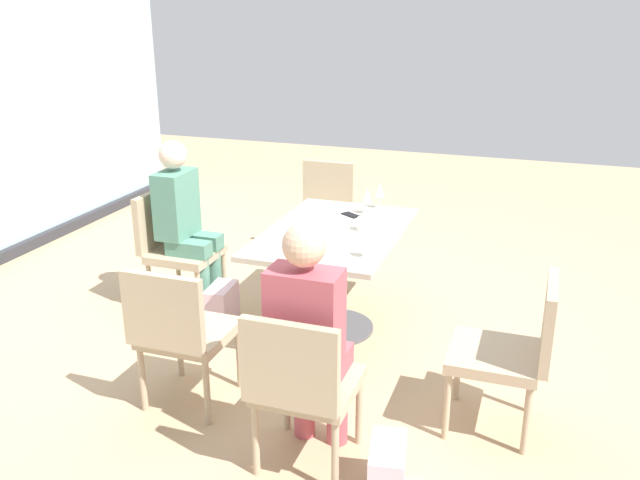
% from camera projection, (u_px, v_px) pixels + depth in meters
% --- Properties ---
extents(ground_plane, '(12.00, 12.00, 0.00)m').
position_uv_depth(ground_plane, '(333.00, 328.00, 4.76)').
color(ground_plane, tan).
extents(dining_table_main, '(1.35, 0.87, 0.73)m').
position_uv_depth(dining_table_main, '(334.00, 255.00, 4.58)').
color(dining_table_main, '#BCB29E').
rests_on(dining_table_main, ground_plane).
extents(chair_side_end, '(0.50, 0.46, 0.87)m').
position_uv_depth(chair_side_end, '(302.00, 382.00, 3.16)').
color(chair_side_end, tan).
rests_on(chair_side_end, ground_plane).
extents(chair_near_window, '(0.46, 0.51, 0.87)m').
position_uv_depth(chair_near_window, '(173.00, 243.00, 4.98)').
color(chair_near_window, tan).
rests_on(chair_near_window, ground_plane).
extents(chair_far_right, '(0.50, 0.46, 0.87)m').
position_uv_depth(chair_far_right, '(323.00, 208.00, 5.82)').
color(chair_far_right, tan).
rests_on(chair_far_right, ground_plane).
extents(chair_front_left, '(0.46, 0.50, 0.87)m').
position_uv_depth(chair_front_left, '(514.00, 346.00, 3.49)').
color(chair_front_left, tan).
rests_on(chair_front_left, ground_plane).
extents(chair_far_left, '(0.50, 0.46, 0.87)m').
position_uv_depth(chair_far_left, '(180.00, 328.00, 3.68)').
color(chair_far_left, tan).
rests_on(chair_far_left, ground_plane).
extents(person_side_end, '(0.39, 0.34, 1.26)m').
position_uv_depth(person_side_end, '(309.00, 333.00, 3.19)').
color(person_side_end, '#B24C56').
rests_on(person_side_end, ground_plane).
extents(person_near_window, '(0.34, 0.39, 1.26)m').
position_uv_depth(person_near_window, '(185.00, 218.00, 4.88)').
color(person_near_window, '#4C7F6B').
rests_on(person_near_window, ground_plane).
extents(wine_glass_0, '(0.07, 0.07, 0.18)m').
position_uv_depth(wine_glass_0, '(367.00, 237.00, 4.00)').
color(wine_glass_0, silver).
rests_on(wine_glass_0, dining_table_main).
extents(wine_glass_1, '(0.07, 0.07, 0.18)m').
position_uv_depth(wine_glass_1, '(380.00, 191.00, 4.96)').
color(wine_glass_1, silver).
rests_on(wine_glass_1, dining_table_main).
extents(wine_glass_2, '(0.07, 0.07, 0.18)m').
position_uv_depth(wine_glass_2, '(310.00, 234.00, 4.03)').
color(wine_glass_2, silver).
rests_on(wine_glass_2, dining_table_main).
extents(wine_glass_3, '(0.07, 0.07, 0.18)m').
position_uv_depth(wine_glass_3, '(367.00, 196.00, 4.83)').
color(wine_glass_3, silver).
rests_on(wine_glass_3, dining_table_main).
extents(coffee_cup, '(0.08, 0.08, 0.09)m').
position_uv_depth(coffee_cup, '(363.00, 224.00, 4.50)').
color(coffee_cup, white).
rests_on(coffee_cup, dining_table_main).
extents(cell_phone_on_table, '(0.14, 0.16, 0.01)m').
position_uv_depth(cell_phone_on_table, '(351.00, 215.00, 4.83)').
color(cell_phone_on_table, black).
rests_on(cell_phone_on_table, dining_table_main).
extents(handbag_0, '(0.32, 0.21, 0.28)m').
position_uv_depth(handbag_0, '(387.00, 472.00, 3.10)').
color(handbag_0, beige).
rests_on(handbag_0, ground_plane).
extents(handbag_1, '(0.31, 0.19, 0.28)m').
position_uv_depth(handbag_1, '(222.00, 304.00, 4.81)').
color(handbag_1, beige).
rests_on(handbag_1, ground_plane).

